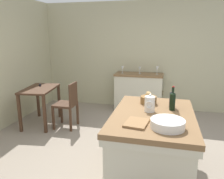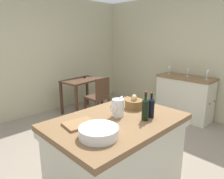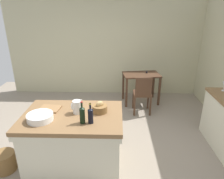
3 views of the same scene
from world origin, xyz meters
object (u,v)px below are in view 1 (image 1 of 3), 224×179
wine_bottle_dark (172,99)px  wash_bowl (168,124)px  side_cabinet (139,92)px  writing_desk (40,94)px  wine_glass_left (140,69)px  cutting_board (137,123)px  pitcher (150,104)px  bread_basket (148,99)px  wine_glass_far_left (157,69)px  wooden_chair (68,103)px  island_table (152,143)px  wine_bottle_amber (173,101)px  wine_glass_middle (123,68)px

wine_bottle_dark → wash_bowl: bearing=175.7°
side_cabinet → wash_bowl: bearing=-167.5°
writing_desk → wine_glass_left: (1.36, -1.86, 0.38)m
writing_desk → cutting_board: size_ratio=3.21×
pitcher → bread_basket: bearing=7.0°
wine_glass_far_left → wash_bowl: bearing=-175.3°
wooden_chair → island_table: bearing=-125.4°
wine_glass_far_left → wine_glass_left: 0.41m
wine_bottle_amber → wine_glass_left: (2.42, 0.71, 0.02)m
writing_desk → cutting_board: (-1.63, -2.18, 0.24)m
cutting_board → wine_bottle_dark: (0.68, -0.38, 0.10)m
island_table → cutting_board: (-0.38, 0.16, 0.41)m
writing_desk → wash_bowl: bearing=-123.5°
wooden_chair → cutting_board: (-1.60, -1.56, 0.38)m
pitcher → side_cabinet: bearing=9.9°
cutting_board → wine_bottle_dark: bearing=-29.3°
writing_desk → wine_glass_middle: size_ratio=5.76×
island_table → wine_glass_far_left: (2.58, 0.08, 0.57)m
pitcher → wine_glass_far_left: (2.51, 0.02, 0.07)m
wooden_chair → wash_bowl: bearing=-130.8°
writing_desk → wine_bottle_dark: bearing=-110.4°
wine_glass_far_left → wine_glass_left: bearing=85.6°
wash_bowl → pitcher: bearing=25.2°
bread_basket → wooden_chair: bearing=63.0°
side_cabinet → wine_bottle_dark: wine_bottle_dark is taller
cutting_board → side_cabinet: bearing=6.5°
side_cabinet → wooden_chair: same height
wash_bowl → cutting_board: size_ratio=1.18×
wine_glass_middle → cutting_board: bearing=-166.0°
island_table → wine_glass_left: bearing=10.5°
bread_basket → cutting_board: size_ratio=0.74×
wine_glass_middle → wine_bottle_amber: bearing=-154.8°
cutting_board → wine_bottle_amber: size_ratio=0.96×
wooden_chair → cutting_board: size_ratio=3.03×
cutting_board → writing_desk: bearing=53.3°
island_table → wine_glass_left: (2.61, 0.48, 0.55)m
wash_bowl → cutting_board: bearing=84.9°
side_cabinet → wine_glass_far_left: wine_glass_far_left is taller
cutting_board → bread_basket: bearing=-4.7°
wooden_chair → wine_bottle_dark: (-0.93, -1.94, 0.49)m
side_cabinet → bread_basket: size_ratio=5.16×
wooden_chair → wine_bottle_amber: size_ratio=2.90×
wine_bottle_dark → wine_glass_left: bearing=17.0°
island_table → wooden_chair: bearing=54.6°
island_table → wine_glass_middle: (2.57, 0.89, 0.56)m
cutting_board → wine_glass_middle: 3.04m
pitcher → cutting_board: (-0.44, 0.10, -0.09)m
writing_desk → wine_glass_left: size_ratio=6.19×
wine_bottle_dark → wine_glass_left: size_ratio=1.84×
pitcher → wine_glass_far_left: pitcher is taller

